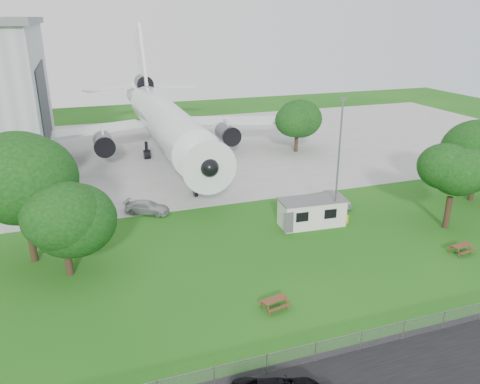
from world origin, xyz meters
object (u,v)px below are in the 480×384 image
object	(u,v)px
site_cabin	(312,212)
picnic_west	(274,308)
airliner	(164,119)
picnic_east	(460,253)

from	to	relation	value
site_cabin	picnic_west	xyz separation A→B (m)	(-8.69, -11.41, -1.31)
airliner	site_cabin	xyz separation A→B (m)	(8.54, -28.39, -3.96)
site_cabin	picnic_west	size ratio (longest dim) A/B	3.80
airliner	picnic_west	world-z (taller)	airliner
picnic_west	airliner	bearing A→B (deg)	77.19
site_cabin	picnic_west	world-z (taller)	site_cabin
picnic_west	picnic_east	distance (m)	17.98
picnic_west	picnic_east	xyz separation A→B (m)	(17.85, 2.18, 0.00)
airliner	picnic_west	distance (m)	40.15
airliner	picnic_east	distance (m)	41.91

